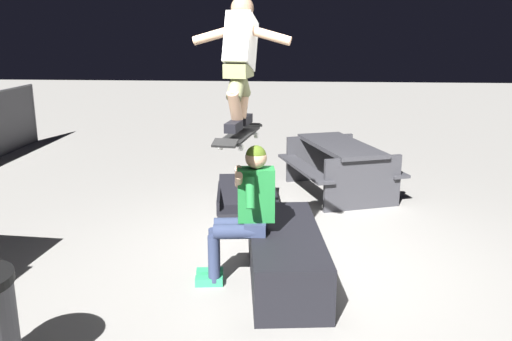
% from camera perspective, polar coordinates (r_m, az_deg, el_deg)
% --- Properties ---
extents(ground_plane, '(40.00, 40.00, 0.00)m').
position_cam_1_polar(ground_plane, '(5.67, 4.05, -10.01)').
color(ground_plane, gray).
extents(ledge_box_main, '(1.85, 0.86, 0.50)m').
position_cam_1_polar(ledge_box_main, '(5.29, 3.07, -8.89)').
color(ledge_box_main, black).
rests_on(ledge_box_main, ground).
extents(person_sitting_on_ledge, '(0.60, 0.77, 1.33)m').
position_cam_1_polar(person_sitting_on_ledge, '(5.09, -1.21, -3.87)').
color(person_sitting_on_ledge, '#2D3856').
rests_on(person_sitting_on_ledge, ground).
extents(skateboard, '(1.04, 0.35, 0.13)m').
position_cam_1_polar(skateboard, '(4.85, -1.78, 3.69)').
color(skateboard, black).
extents(skater_airborne, '(0.63, 0.89, 1.12)m').
position_cam_1_polar(skater_airborne, '(4.82, -1.67, 11.86)').
color(skater_airborne, black).
extents(kicker_ramp, '(1.24, 0.93, 0.39)m').
position_cam_1_polar(kicker_ramp, '(7.52, -0.95, -3.12)').
color(kicker_ramp, black).
rests_on(kicker_ramp, ground).
extents(picnic_table_back, '(2.05, 1.83, 0.75)m').
position_cam_1_polar(picnic_table_back, '(8.03, 8.74, 1.09)').
color(picnic_table_back, '#38383D').
rests_on(picnic_table_back, ground).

